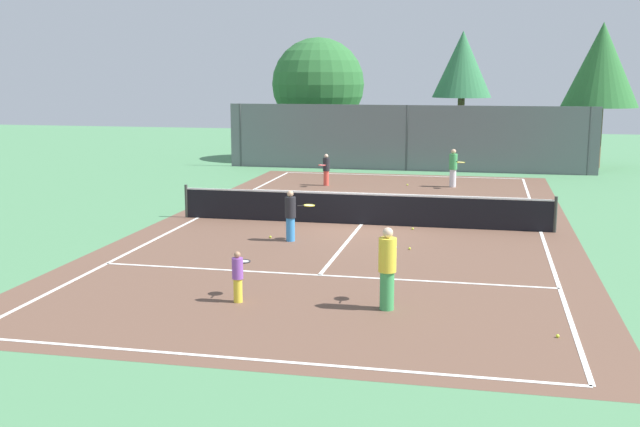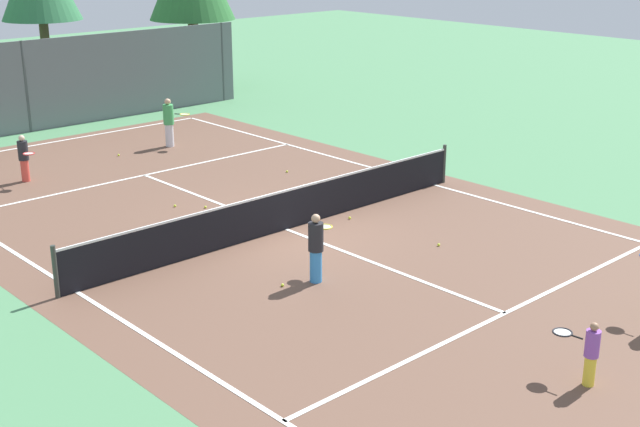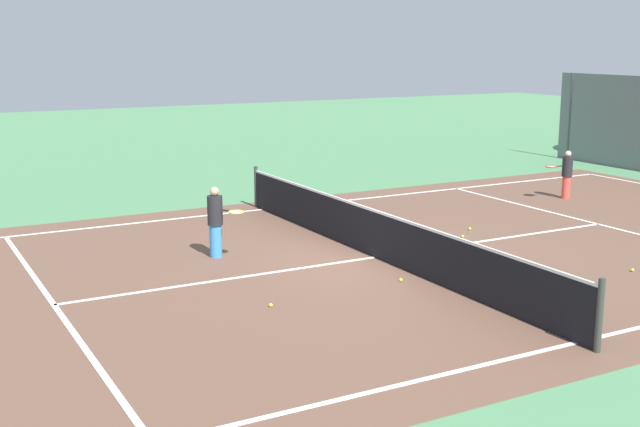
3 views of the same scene
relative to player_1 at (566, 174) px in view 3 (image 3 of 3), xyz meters
The scene contains 12 objects.
ground_plane 8.65m from the player_1, 70.87° to the right, with size 80.00×80.00×0.00m, color #4C8456.
court_surface 8.65m from the player_1, 70.87° to the right, with size 13.00×25.00×0.01m.
tennis_net 8.63m from the player_1, 70.87° to the right, with size 11.90×0.10×1.10m.
player_1 is the anchor object (origin of this frame).
player_4 11.05m from the player_1, 83.60° to the right, with size 0.87×0.64×1.47m.
ball_crate 7.65m from the player_1, 73.62° to the right, with size 0.47×0.29×0.43m.
tennis_ball_0 7.53m from the player_1, 35.54° to the right, with size 0.07×0.07×0.07m, color #CCE533.
tennis_ball_1 6.01m from the player_1, 66.91° to the right, with size 0.07×0.07×0.07m, color #CCE533.
tennis_ball_2 5.24m from the player_1, 69.50° to the right, with size 0.07×0.07×0.07m, color #CCE533.
tennis_ball_3 9.77m from the player_1, 62.52° to the right, with size 0.07×0.07×0.07m, color #CCE533.
tennis_ball_4 10.76m from the player_1, 87.12° to the right, with size 0.07×0.07×0.07m, color #CCE533.
tennis_ball_5 12.32m from the player_1, 67.71° to the right, with size 0.07×0.07×0.07m, color #CCE533.
Camera 3 is at (13.59, -8.73, 4.36)m, focal length 45.59 mm.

